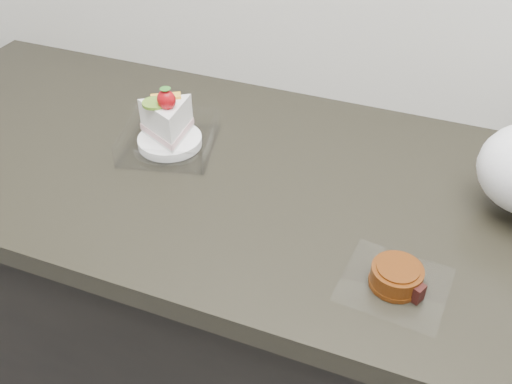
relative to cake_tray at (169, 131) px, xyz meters
name	(u,v)px	position (x,y,z in m)	size (l,w,h in m)	color
counter	(353,362)	(0.41, -0.02, -0.48)	(2.04, 0.64, 0.90)	black
cake_tray	(169,131)	(0.00, 0.00, 0.00)	(0.20, 0.20, 0.13)	white
mooncake_wrap	(397,278)	(0.47, -0.20, -0.02)	(0.16, 0.15, 0.03)	white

